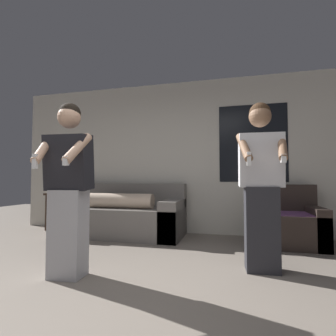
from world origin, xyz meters
The scene contains 7 objects.
ground_plane centered at (0.00, 0.00, 0.00)m, with size 14.00×14.00×0.00m, color slate.
wall_back centered at (0.02, 3.02, 1.35)m, with size 6.38×0.07×2.70m.
couch centered at (-0.91, 2.53, 0.32)m, with size 1.99×0.89×0.87m.
armchair centered at (1.65, 2.53, 0.30)m, with size 0.89×0.80×0.86m.
side_table centered at (-2.25, 2.75, 0.58)m, with size 0.54×0.41×0.84m.
person_left centered at (-0.67, 0.63, 0.86)m, with size 0.48×0.49×1.69m.
person_right centered at (1.16, 1.26, 0.89)m, with size 0.50×0.48×1.74m.
Camera 1 is at (0.89, -1.60, 0.93)m, focal length 28.00 mm.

